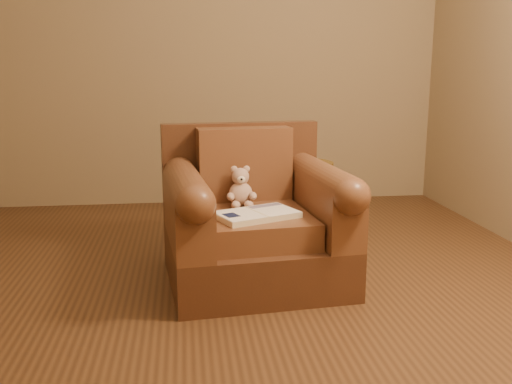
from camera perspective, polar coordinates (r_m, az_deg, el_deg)
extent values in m
plane|color=#51331B|center=(2.95, -4.82, -9.91)|extent=(4.00, 4.00, 0.00)
cube|color=#8D7857|center=(4.73, -6.22, 15.16)|extent=(4.00, 0.02, 2.70)
cube|color=#4B2B19|center=(3.05, -0.11, -6.58)|extent=(0.98, 0.94, 0.25)
cube|color=#4B2B19|center=(3.31, -1.57, 2.16)|extent=(0.90, 0.18, 0.56)
cube|color=brown|center=(2.95, 0.08, -3.32)|extent=(0.58, 0.68, 0.13)
cube|color=brown|center=(3.19, -1.16, 2.82)|extent=(0.53, 0.19, 0.40)
cube|color=brown|center=(2.87, -6.91, -2.26)|extent=(0.25, 0.78, 0.29)
cube|color=brown|center=(3.03, 6.72, -1.50)|extent=(0.25, 0.78, 0.29)
cylinder|color=brown|center=(2.84, -6.98, 0.54)|extent=(0.25, 0.78, 0.18)
cylinder|color=brown|center=(3.00, 6.79, 1.17)|extent=(0.25, 0.78, 0.18)
ellipsoid|color=tan|center=(3.07, -1.54, -0.21)|extent=(0.13, 0.12, 0.14)
sphere|color=tan|center=(3.06, -1.57, 1.55)|extent=(0.09, 0.09, 0.09)
ellipsoid|color=tan|center=(3.05, -2.20, 2.28)|extent=(0.04, 0.02, 0.04)
ellipsoid|color=tan|center=(3.06, -0.97, 2.31)|extent=(0.04, 0.02, 0.04)
ellipsoid|color=beige|center=(3.01, -1.48, 1.24)|extent=(0.04, 0.03, 0.04)
sphere|color=black|center=(3.00, -1.45, 1.28)|extent=(0.01, 0.01, 0.01)
ellipsoid|color=tan|center=(3.01, -2.56, -0.46)|extent=(0.04, 0.08, 0.04)
ellipsoid|color=tan|center=(3.02, -0.32, -0.40)|extent=(0.04, 0.08, 0.04)
ellipsoid|color=tan|center=(3.00, -2.04, -1.31)|extent=(0.05, 0.08, 0.04)
ellipsoid|color=tan|center=(3.01, -0.73, -1.27)|extent=(0.05, 0.08, 0.04)
cube|color=beige|center=(2.83, 0.06, -2.30)|extent=(0.45, 0.37, 0.03)
cube|color=white|center=(2.78, -1.69, -2.25)|extent=(0.27, 0.29, 0.00)
cube|color=white|center=(2.87, 1.76, -1.75)|extent=(0.27, 0.29, 0.00)
cube|color=beige|center=(2.83, 0.06, -1.98)|extent=(0.10, 0.22, 0.00)
cube|color=#0F1638|center=(2.76, -2.50, -2.32)|extent=(0.09, 0.10, 0.00)
cube|color=slate|center=(2.94, 0.91, -1.37)|extent=(0.18, 0.11, 0.00)
cylinder|color=gold|center=(3.70, 4.57, -5.02)|extent=(0.31, 0.31, 0.02)
cylinder|color=gold|center=(3.63, 4.63, -1.17)|extent=(0.03, 0.03, 0.50)
cylinder|color=gold|center=(3.58, 4.71, 2.85)|extent=(0.38, 0.38, 0.02)
cylinder|color=gold|center=(3.58, 4.70, 2.66)|extent=(0.03, 0.03, 0.02)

